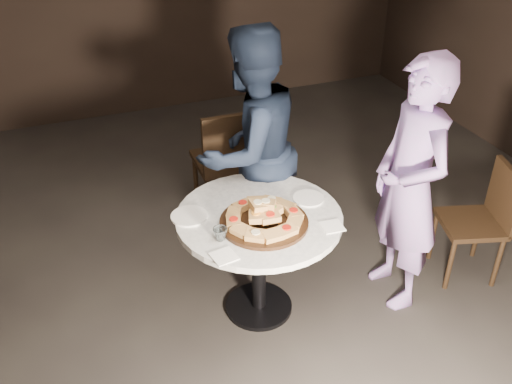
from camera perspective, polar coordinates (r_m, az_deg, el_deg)
floor at (r=3.77m, az=1.16°, el=-12.19°), size 7.00×7.00×0.00m
table at (r=3.43m, az=0.30°, el=-4.20°), size 1.01×1.01×0.74m
serving_board at (r=3.27m, az=0.80°, el=-3.04°), size 0.58×0.58×0.02m
focaccia_pile at (r=3.25m, az=0.78°, el=-2.33°), size 0.46×0.45×0.12m
plate_left at (r=3.35m, az=-6.69°, el=-2.41°), size 0.24×0.24×0.01m
plate_right at (r=3.51m, az=5.26°, el=-0.63°), size 0.24×0.24×0.01m
water_glass at (r=3.14m, az=-3.60°, el=-4.21°), size 0.10×0.10×0.07m
napkin_near at (r=3.04m, az=-3.22°, el=-6.44°), size 0.15×0.15×0.01m
napkin_far at (r=3.28m, az=7.64°, el=-3.43°), size 0.13×0.13×0.01m
chair_far at (r=4.34m, az=-2.84°, el=3.44°), size 0.46×0.48×0.96m
chair_right at (r=4.11m, az=21.90°, el=-2.16°), size 0.50×0.48×0.83m
diner_navy at (r=3.81m, az=-0.66°, el=4.17°), size 1.01×0.91×1.69m
diner_teal at (r=3.57m, az=15.12°, el=0.52°), size 0.43×0.62×1.66m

